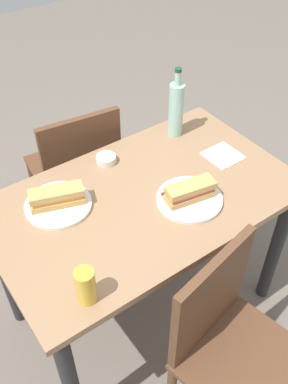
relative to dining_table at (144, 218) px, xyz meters
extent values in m
plane|color=#6B6056|center=(0.00, 0.00, -0.62)|extent=(8.00, 8.00, 0.00)
cube|color=#997251|center=(0.00, 0.00, 0.11)|extent=(1.18, 0.71, 0.03)
cylinder|color=#262628|center=(-0.53, -0.30, -0.26)|extent=(0.06, 0.06, 0.72)
cylinder|color=#262628|center=(0.53, -0.30, -0.26)|extent=(0.06, 0.06, 0.72)
cylinder|color=#262628|center=(-0.53, 0.30, -0.26)|extent=(0.06, 0.06, 0.72)
cylinder|color=#262628|center=(0.53, 0.30, -0.26)|extent=(0.06, 0.06, 0.72)
cube|color=brown|center=(0.00, 0.64, -0.17)|extent=(0.45, 0.45, 0.02)
cube|color=brown|center=(-0.02, 0.45, 0.04)|extent=(0.38, 0.08, 0.40)
cylinder|color=brown|center=(0.20, 0.79, -0.40)|extent=(0.04, 0.04, 0.44)
cylinder|color=brown|center=(-0.16, 0.84, -0.40)|extent=(0.04, 0.04, 0.44)
cylinder|color=brown|center=(0.16, 0.43, -0.40)|extent=(0.04, 0.04, 0.44)
cylinder|color=brown|center=(-0.20, 0.48, -0.40)|extent=(0.04, 0.04, 0.44)
cube|color=brown|center=(-0.02, -0.64, -0.17)|extent=(0.47, 0.47, 0.02)
cube|color=brown|center=(-0.05, -0.45, 0.04)|extent=(0.38, 0.10, 0.40)
cylinder|color=brown|center=(0.12, -0.42, -0.40)|extent=(0.04, 0.04, 0.44)
cylinder|color=white|center=(0.12, -0.12, 0.13)|extent=(0.25, 0.25, 0.01)
cube|color=tan|center=(0.12, -0.12, 0.15)|extent=(0.20, 0.10, 0.02)
cube|color=#B74C3D|center=(0.12, -0.12, 0.17)|extent=(0.18, 0.09, 0.02)
cube|color=tan|center=(0.12, -0.12, 0.19)|extent=(0.20, 0.10, 0.02)
cube|color=silver|center=(0.17, -0.07, 0.14)|extent=(0.10, 0.03, 0.00)
cube|color=#59331E|center=(0.09, -0.06, 0.14)|extent=(0.08, 0.03, 0.01)
cylinder|color=silver|center=(-0.29, 0.14, 0.13)|extent=(0.25, 0.25, 0.01)
cube|color=tan|center=(-0.29, 0.14, 0.15)|extent=(0.21, 0.13, 0.02)
cube|color=#CC8438|center=(-0.29, 0.14, 0.17)|extent=(0.19, 0.12, 0.02)
cube|color=tan|center=(-0.29, 0.14, 0.19)|extent=(0.21, 0.13, 0.02)
cube|color=silver|center=(-0.24, 0.18, 0.14)|extent=(0.10, 0.04, 0.00)
cube|color=#59331E|center=(-0.32, 0.21, 0.14)|extent=(0.08, 0.03, 0.01)
cylinder|color=#99C6B7|center=(0.35, 0.25, 0.25)|extent=(0.07, 0.07, 0.24)
cylinder|color=#99C6B7|center=(0.35, 0.25, 0.40)|extent=(0.03, 0.03, 0.06)
cylinder|color=#19472D|center=(0.35, 0.25, 0.44)|extent=(0.03, 0.03, 0.02)
cylinder|color=gold|center=(-0.41, -0.27, 0.19)|extent=(0.06, 0.06, 0.13)
cylinder|color=silver|center=(-0.01, 0.26, 0.14)|extent=(0.08, 0.08, 0.03)
cube|color=white|center=(0.42, 0.01, 0.13)|extent=(0.14, 0.14, 0.00)
camera|label=1|loc=(-0.70, -0.98, 1.27)|focal=40.64mm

